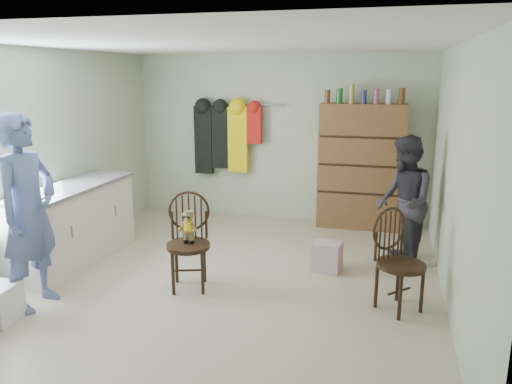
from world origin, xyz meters
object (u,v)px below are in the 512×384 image
(counter, at_px, (73,224))
(chair_front, at_px, (189,235))
(dresser, at_px, (361,166))
(chair_far, at_px, (397,256))

(counter, xyz_separation_m, chair_front, (1.61, -0.32, 0.09))
(dresser, bearing_deg, chair_far, -78.86)
(chair_front, bearing_deg, dresser, 41.33)
(counter, height_order, chair_front, chair_front)
(counter, relative_size, dresser, 0.90)
(chair_far, xyz_separation_m, dresser, (-0.51, 2.58, 0.38))
(counter, height_order, chair_far, chair_far)
(chair_front, height_order, dresser, dresser)
(counter, relative_size, chair_far, 1.89)
(counter, height_order, dresser, dresser)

